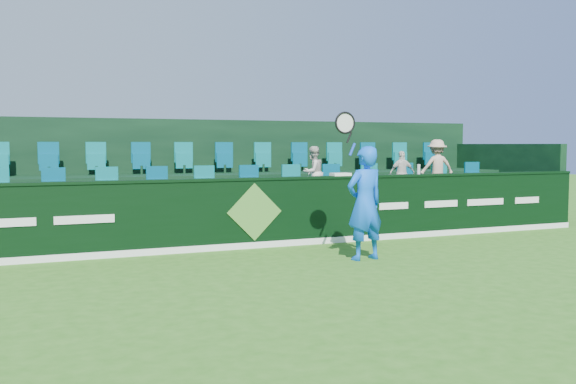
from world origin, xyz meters
name	(u,v)px	position (x,y,z in m)	size (l,w,h in m)	color
ground	(353,291)	(0.00, 0.00, 0.00)	(60.00, 60.00, 0.00)	#2E6D1A
sponsor_hoarding	(253,213)	(0.00, 4.00, 0.67)	(16.00, 0.25, 1.35)	black
stand_tier_front	(235,221)	(0.00, 5.10, 0.40)	(16.00, 2.00, 0.80)	black
stand_tier_back	(209,201)	(0.00, 7.00, 0.65)	(16.00, 1.80, 1.30)	black
stand_rear	(204,176)	(0.00, 7.44, 1.22)	(16.00, 4.10, 2.60)	black
seat_row_front	(229,186)	(0.00, 5.50, 1.10)	(13.50, 0.50, 0.60)	#096E70
seat_row_back	(205,161)	(0.00, 7.30, 1.60)	(13.50, 0.50, 0.60)	#096E70
tennis_player	(365,203)	(1.33, 2.02, 0.99)	(1.08, 0.56, 2.59)	blue
spectator_left	(313,172)	(1.81, 5.12, 1.37)	(0.56, 0.43, 1.15)	beige
spectator_middle	(402,173)	(4.09, 5.12, 1.32)	(0.61, 0.25, 1.04)	silver
spectator_right	(437,167)	(5.07, 5.12, 1.45)	(0.84, 0.48, 1.30)	tan
towel	(340,174)	(1.90, 4.00, 1.38)	(0.39, 0.25, 0.06)	white
drinks_bottle	(419,169)	(3.78, 4.00, 1.46)	(0.07, 0.07, 0.21)	silver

